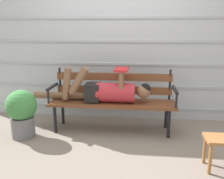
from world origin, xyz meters
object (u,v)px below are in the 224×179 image
(park_bench, at_px, (113,97))
(reclining_person, at_px, (106,91))
(footstool, at_px, (223,145))
(potted_plant, at_px, (22,111))

(park_bench, distance_m, reclining_person, 0.16)
(reclining_person, relative_size, footstool, 4.74)
(footstool, height_order, potted_plant, potted_plant)
(reclining_person, xyz_separation_m, footstool, (1.31, -0.90, -0.31))
(park_bench, bearing_deg, reclining_person, -139.94)
(park_bench, xyz_separation_m, footstool, (1.23, -0.97, -0.20))
(park_bench, relative_size, footstool, 4.96)
(park_bench, xyz_separation_m, reclining_person, (-0.08, -0.07, 0.11))
(potted_plant, bearing_deg, park_bench, 20.08)
(park_bench, relative_size, reclining_person, 1.05)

